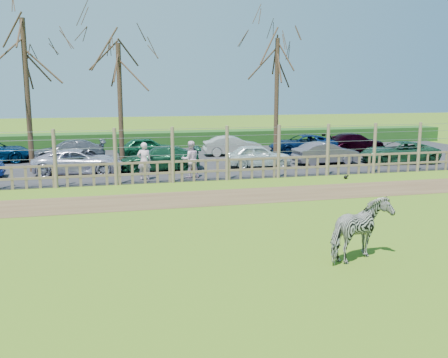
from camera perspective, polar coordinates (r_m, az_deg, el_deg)
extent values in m
plane|color=olive|center=(14.87, -1.44, -6.04)|extent=(120.00, 120.00, 0.00)
cube|color=brown|center=(19.15, -4.34, -2.30)|extent=(34.00, 2.80, 0.01)
cube|color=#232326|center=(28.90, -7.64, 1.99)|extent=(44.00, 13.00, 0.04)
cube|color=#1E4716|center=(35.75, -8.90, 4.42)|extent=(46.00, 2.00, 1.10)
cube|color=brown|center=(22.46, -5.84, 0.73)|extent=(30.00, 0.06, 0.10)
cube|color=brown|center=(22.38, -5.87, 1.99)|extent=(30.00, 0.06, 0.10)
cylinder|color=brown|center=(22.22, -18.76, 2.20)|extent=(0.16, 0.16, 2.50)
cylinder|color=brown|center=(22.14, -12.31, 2.49)|extent=(0.16, 0.16, 2.50)
cylinder|color=brown|center=(22.34, -5.88, 2.75)|extent=(0.16, 0.16, 2.50)
cylinder|color=brown|center=(22.82, 0.35, 2.96)|extent=(0.16, 0.16, 2.50)
cylinder|color=brown|center=(23.55, 6.27, 3.14)|extent=(0.16, 0.16, 2.50)
cylinder|color=brown|center=(24.52, 11.77, 3.27)|extent=(0.16, 0.16, 2.50)
cylinder|color=brown|center=(25.69, 16.82, 3.36)|extent=(0.16, 0.16, 2.50)
cylinder|color=brown|center=(27.05, 21.40, 3.42)|extent=(0.16, 0.16, 2.50)
cylinder|color=gray|center=(22.34, -5.88, 2.75)|extent=(30.00, 0.02, 0.02)
cylinder|color=gray|center=(22.29, -5.90, 3.77)|extent=(30.00, 0.02, 0.02)
cylinder|color=gray|center=(22.25, -5.92, 4.79)|extent=(30.00, 0.02, 0.02)
cylinder|color=gray|center=(22.22, -5.94, 5.69)|extent=(30.00, 0.02, 0.02)
cylinder|color=#3D2B1E|center=(26.66, -21.54, 8.72)|extent=(0.26, 0.26, 7.50)
cylinder|color=#3D2B1E|center=(27.47, -11.77, 8.20)|extent=(0.26, 0.26, 6.50)
cylinder|color=#3D2B1E|center=(29.69, 6.02, 9.00)|extent=(0.26, 0.26, 7.00)
imported|color=gray|center=(12.73, 15.35, -5.66)|extent=(2.00, 1.59, 1.54)
imported|color=silver|center=(23.04, -9.11, 2.03)|extent=(0.67, 0.47, 1.72)
imported|color=silver|center=(23.34, -3.85, 2.25)|extent=(0.87, 0.70, 1.72)
sphere|color=black|center=(23.96, 13.73, 0.21)|extent=(0.17, 0.17, 0.17)
sphere|color=black|center=(24.00, 13.96, 0.36)|extent=(0.09, 0.09, 0.09)
imported|color=#B6B3CA|center=(25.34, -16.23, 1.90)|extent=(4.48, 2.38, 1.20)
imported|color=#16482D|center=(25.68, -7.39, 2.34)|extent=(4.20, 1.86, 1.20)
imported|color=silver|center=(26.62, 3.89, 2.69)|extent=(3.63, 1.70, 1.20)
imported|color=#595462|center=(28.11, 11.54, 2.91)|extent=(3.72, 1.51, 1.20)
imported|color=#205133|center=(29.65, 19.35, 2.92)|extent=(4.52, 2.49, 1.20)
imported|color=#535760|center=(29.93, -17.36, 3.10)|extent=(4.23, 1.94, 1.20)
imported|color=#105731|center=(30.59, -8.76, 3.60)|extent=(3.61, 1.64, 1.20)
imported|color=beige|center=(31.10, 1.00, 3.83)|extent=(3.71, 1.49, 1.20)
imported|color=#0A2151|center=(32.38, 8.96, 3.97)|extent=(4.47, 2.35, 1.20)
imported|color=black|center=(34.02, 14.71, 4.06)|extent=(4.21, 1.87, 1.20)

